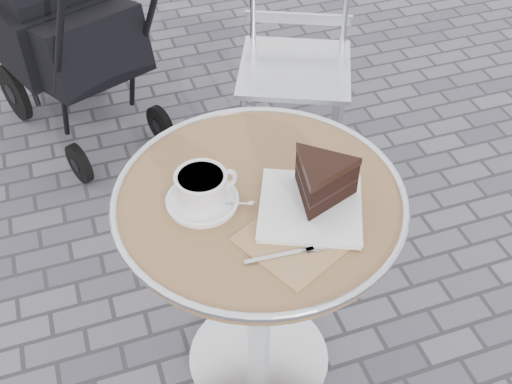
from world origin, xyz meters
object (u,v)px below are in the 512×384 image
object	(u,v)px
cappuccino_set	(203,191)
bistro_chair	(297,33)
cafe_table	(259,242)
cake_plate_set	(319,187)
baby_stroller	(64,36)

from	to	relation	value
cappuccino_set	bistro_chair	xyz separation A→B (m)	(0.62, 0.92, -0.20)
cafe_table	cappuccino_set	world-z (taller)	cappuccino_set
cappuccino_set	cake_plate_set	distance (m)	0.27
cafe_table	cake_plate_set	world-z (taller)	cake_plate_set
baby_stroller	cappuccino_set	bearing A→B (deg)	-102.84
cake_plate_set	baby_stroller	xyz separation A→B (m)	(-0.47, 1.52, -0.35)
cake_plate_set	cappuccino_set	bearing A→B (deg)	-176.39
cappuccino_set	bistro_chair	size ratio (longest dim) A/B	0.21
cake_plate_set	cafe_table	bearing A→B (deg)	173.42
cake_plate_set	baby_stroller	world-z (taller)	baby_stroller
cappuccino_set	baby_stroller	xyz separation A→B (m)	(-0.22, 1.42, -0.33)
cake_plate_set	bistro_chair	distance (m)	1.10
cake_plate_set	bistro_chair	bearing A→B (deg)	94.59
cafe_table	bistro_chair	distance (m)	1.06
cappuccino_set	baby_stroller	bearing A→B (deg)	89.97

